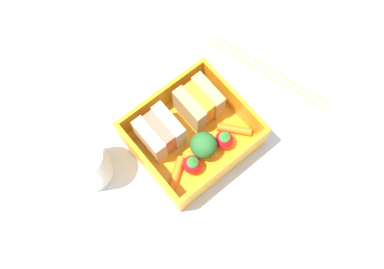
{
  "coord_description": "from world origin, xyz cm",
  "views": [
    {
      "loc": [
        -12.93,
        -15.67,
        59.68
      ],
      "look_at": [
        0.0,
        0.0,
        2.7
      ],
      "focal_mm": 40.0,
      "sensor_mm": 36.0,
      "label": 1
    }
  ],
  "objects_px": {
    "carrot_stick_far_left": "(234,129)",
    "chopstick_pair": "(269,70)",
    "broccoli_floret": "(203,146)",
    "folded_napkin": "(252,224)",
    "drinking_glass": "(85,163)",
    "carrot_stick_left": "(176,175)",
    "strawberry_left": "(224,140)",
    "strawberry_far_left": "(193,165)",
    "sandwich_center_left": "(199,103)",
    "sandwich_left": "(160,133)"
  },
  "relations": [
    {
      "from": "chopstick_pair",
      "to": "drinking_glass",
      "type": "relative_size",
      "value": 2.62
    },
    {
      "from": "sandwich_center_left",
      "to": "carrot_stick_left",
      "type": "relative_size",
      "value": 1.07
    },
    {
      "from": "sandwich_center_left",
      "to": "sandwich_left",
      "type": "bearing_deg",
      "value": 180.0
    },
    {
      "from": "drinking_glass",
      "to": "strawberry_far_left",
      "type": "bearing_deg",
      "value": -38.52
    },
    {
      "from": "strawberry_left",
      "to": "folded_napkin",
      "type": "distance_m",
      "value": 0.12
    },
    {
      "from": "drinking_glass",
      "to": "folded_napkin",
      "type": "height_order",
      "value": "drinking_glass"
    },
    {
      "from": "strawberry_far_left",
      "to": "chopstick_pair",
      "type": "height_order",
      "value": "strawberry_far_left"
    },
    {
      "from": "broccoli_floret",
      "to": "strawberry_left",
      "type": "bearing_deg",
      "value": -16.86
    },
    {
      "from": "carrot_stick_far_left",
      "to": "chopstick_pair",
      "type": "height_order",
      "value": "carrot_stick_far_left"
    },
    {
      "from": "sandwich_left",
      "to": "sandwich_center_left",
      "type": "height_order",
      "value": "same"
    },
    {
      "from": "strawberry_far_left",
      "to": "broccoli_floret",
      "type": "distance_m",
      "value": 0.03
    },
    {
      "from": "strawberry_far_left",
      "to": "drinking_glass",
      "type": "distance_m",
      "value": 0.15
    },
    {
      "from": "sandwich_left",
      "to": "chopstick_pair",
      "type": "height_order",
      "value": "sandwich_left"
    },
    {
      "from": "carrot_stick_far_left",
      "to": "drinking_glass",
      "type": "bearing_deg",
      "value": 156.17
    },
    {
      "from": "broccoli_floret",
      "to": "folded_napkin",
      "type": "xyz_separation_m",
      "value": [
        -0.01,
        -0.12,
        -0.03
      ]
    },
    {
      "from": "broccoli_floret",
      "to": "chopstick_pair",
      "type": "xyz_separation_m",
      "value": [
        0.17,
        0.04,
        -0.03
      ]
    },
    {
      "from": "carrot_stick_far_left",
      "to": "chopstick_pair",
      "type": "bearing_deg",
      "value": 21.04
    },
    {
      "from": "strawberry_far_left",
      "to": "folded_napkin",
      "type": "bearing_deg",
      "value": -83.45
    },
    {
      "from": "strawberry_far_left",
      "to": "folded_napkin",
      "type": "relative_size",
      "value": 0.23
    },
    {
      "from": "folded_napkin",
      "to": "broccoli_floret",
      "type": "bearing_deg",
      "value": 83.88
    },
    {
      "from": "chopstick_pair",
      "to": "sandwich_left",
      "type": "bearing_deg",
      "value": 175.53
    },
    {
      "from": "chopstick_pair",
      "to": "folded_napkin",
      "type": "bearing_deg",
      "value": -138.42
    },
    {
      "from": "sandwich_left",
      "to": "strawberry_left",
      "type": "distance_m",
      "value": 0.09
    },
    {
      "from": "drinking_glass",
      "to": "carrot_stick_left",
      "type": "bearing_deg",
      "value": -44.15
    },
    {
      "from": "carrot_stick_left",
      "to": "drinking_glass",
      "type": "xyz_separation_m",
      "value": [
        -0.09,
        0.09,
        0.02
      ]
    },
    {
      "from": "strawberry_left",
      "to": "drinking_glass",
      "type": "relative_size",
      "value": 0.4
    },
    {
      "from": "sandwich_left",
      "to": "sandwich_center_left",
      "type": "bearing_deg",
      "value": 0.0
    },
    {
      "from": "strawberry_left",
      "to": "carrot_stick_far_left",
      "type": "bearing_deg",
      "value": 10.7
    },
    {
      "from": "carrot_stick_left",
      "to": "chopstick_pair",
      "type": "height_order",
      "value": "carrot_stick_left"
    },
    {
      "from": "carrot_stick_left",
      "to": "carrot_stick_far_left",
      "type": "xyz_separation_m",
      "value": [
        0.11,
        -0.0,
        -0.0
      ]
    },
    {
      "from": "broccoli_floret",
      "to": "carrot_stick_far_left",
      "type": "distance_m",
      "value": 0.06
    },
    {
      "from": "strawberry_left",
      "to": "sandwich_left",
      "type": "bearing_deg",
      "value": 136.38
    },
    {
      "from": "carrot_stick_left",
      "to": "folded_napkin",
      "type": "xyz_separation_m",
      "value": [
        0.04,
        -0.12,
        -0.02
      ]
    },
    {
      "from": "carrot_stick_left",
      "to": "carrot_stick_far_left",
      "type": "bearing_deg",
      "value": -0.58
    },
    {
      "from": "carrot_stick_left",
      "to": "chopstick_pair",
      "type": "relative_size",
      "value": 0.25
    },
    {
      "from": "strawberry_far_left",
      "to": "carrot_stick_far_left",
      "type": "distance_m",
      "value": 0.08
    },
    {
      "from": "strawberry_left",
      "to": "chopstick_pair",
      "type": "height_order",
      "value": "strawberry_left"
    },
    {
      "from": "chopstick_pair",
      "to": "strawberry_left",
      "type": "bearing_deg",
      "value": -160.73
    },
    {
      "from": "carrot_stick_far_left",
      "to": "chopstick_pair",
      "type": "xyz_separation_m",
      "value": [
        0.11,
        0.04,
        -0.01
      ]
    },
    {
      "from": "carrot_stick_left",
      "to": "drinking_glass",
      "type": "distance_m",
      "value": 0.12
    },
    {
      "from": "sandwich_center_left",
      "to": "strawberry_left",
      "type": "distance_m",
      "value": 0.06
    },
    {
      "from": "strawberry_far_left",
      "to": "sandwich_center_left",
      "type": "bearing_deg",
      "value": 44.68
    },
    {
      "from": "broccoli_floret",
      "to": "strawberry_left",
      "type": "height_order",
      "value": "broccoli_floret"
    },
    {
      "from": "carrot_stick_left",
      "to": "sandwich_left",
      "type": "bearing_deg",
      "value": 72.8
    },
    {
      "from": "carrot_stick_left",
      "to": "strawberry_left",
      "type": "height_order",
      "value": "strawberry_left"
    },
    {
      "from": "carrot_stick_left",
      "to": "strawberry_left",
      "type": "xyz_separation_m",
      "value": [
        0.08,
        -0.01,
        0.01
      ]
    },
    {
      "from": "broccoli_floret",
      "to": "sandwich_left",
      "type": "bearing_deg",
      "value": 122.72
    },
    {
      "from": "folded_napkin",
      "to": "carrot_stick_left",
      "type": "bearing_deg",
      "value": 108.22
    },
    {
      "from": "strawberry_far_left",
      "to": "strawberry_left",
      "type": "distance_m",
      "value": 0.06
    },
    {
      "from": "broccoli_floret",
      "to": "strawberry_left",
      "type": "relative_size",
      "value": 1.37
    }
  ]
}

